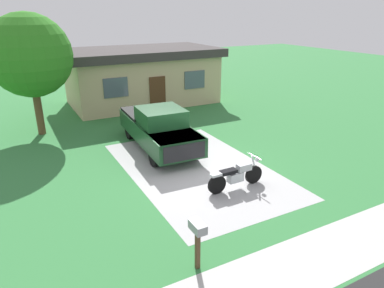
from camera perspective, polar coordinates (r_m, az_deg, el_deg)
name	(u,v)px	position (r m, az deg, el deg)	size (l,w,h in m)	color
ground_plane	(197,169)	(13.62, 0.76, -4.05)	(80.00, 80.00, 0.00)	#337A3E
driveway_pad	(197,169)	(13.62, 0.76, -4.04)	(5.01, 8.18, 0.01)	#AEAEAE
sidewalk_strip	(314,259)	(9.59, 19.23, -17.30)	(36.00, 1.80, 0.01)	#B7B7B2
motorcycle	(236,176)	(12.10, 7.24, -5.12)	(2.21, 0.70, 1.09)	black
pickup_truck	(158,127)	(15.48, -5.58, 2.79)	(2.27, 5.71, 1.90)	black
mailbox	(198,233)	(8.28, 0.93, -14.32)	(0.26, 0.48, 1.26)	#4C3823
shade_tree	(30,56)	(18.20, -24.93, 12.93)	(3.85, 3.85, 5.74)	brown
neighbor_house	(142,75)	(23.41, -8.13, 11.01)	(9.60, 5.60, 3.50)	tan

